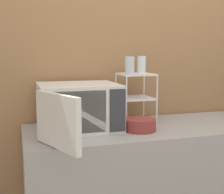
# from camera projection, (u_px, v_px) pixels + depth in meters

# --- Properties ---
(wall_back) EXTENTS (8.00, 0.06, 2.60)m
(wall_back) POSITION_uv_depth(u_px,v_px,m) (146.00, 63.00, 2.35)
(wall_back) COLOR #9E7047
(wall_back) RESTS_ON ground_plane
(counter) EXTENTS (1.85, 0.63, 0.90)m
(counter) POSITION_uv_depth(u_px,v_px,m) (165.00, 189.00, 2.13)
(counter) COLOR #9E9993
(counter) RESTS_ON ground_plane
(microwave) EXTENTS (0.51, 0.78, 0.29)m
(microwave) POSITION_uv_depth(u_px,v_px,m) (78.00, 107.00, 1.93)
(microwave) COLOR silver
(microwave) RESTS_ON counter
(dish_rack) EXTENTS (0.22, 0.23, 0.34)m
(dish_rack) POSITION_uv_depth(u_px,v_px,m) (136.00, 87.00, 2.12)
(dish_rack) COLOR white
(dish_rack) RESTS_ON counter
(glass_front_left) EXTENTS (0.06, 0.06, 0.12)m
(glass_front_left) POSITION_uv_depth(u_px,v_px,m) (130.00, 65.00, 2.01)
(glass_front_left) COLOR silver
(glass_front_left) RESTS_ON dish_rack
(glass_back_right) EXTENTS (0.06, 0.06, 0.12)m
(glass_back_right) POSITION_uv_depth(u_px,v_px,m) (142.00, 64.00, 2.19)
(glass_back_right) COLOR silver
(glass_back_right) RESTS_ON dish_rack
(bowl) EXTENTS (0.20, 0.20, 0.07)m
(bowl) POSITION_uv_depth(u_px,v_px,m) (140.00, 125.00, 1.92)
(bowl) COLOR maroon
(bowl) RESTS_ON counter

